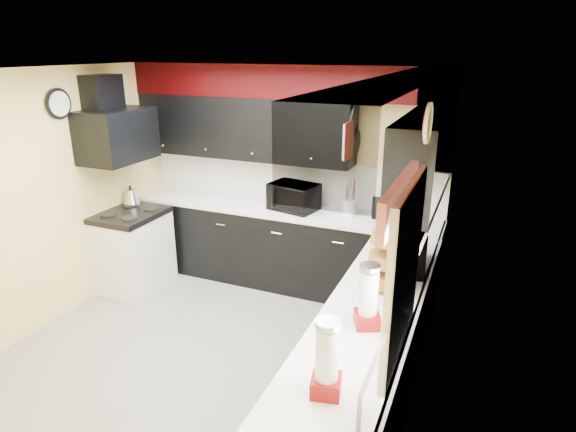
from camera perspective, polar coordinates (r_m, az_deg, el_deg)
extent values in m
plane|color=gray|center=(4.70, -8.65, -15.39)|extent=(3.60, 3.60, 0.00)
cube|color=#E0C666|center=(5.65, 0.17, 4.89)|extent=(3.60, 0.06, 2.50)
cube|color=#E0C666|center=(3.56, 15.98, -4.86)|extent=(0.06, 3.60, 2.50)
cube|color=#E0C666|center=(5.28, -26.34, 1.77)|extent=(0.06, 3.60, 2.50)
cube|color=white|center=(3.88, -10.58, 16.62)|extent=(3.60, 3.60, 0.06)
cube|color=black|center=(5.65, -1.02, -3.70)|extent=(3.60, 0.60, 0.90)
cube|color=black|center=(3.74, 9.40, -17.25)|extent=(0.60, 3.00, 0.90)
cube|color=white|center=(5.48, -1.05, 0.82)|extent=(3.62, 0.64, 0.04)
cube|color=white|center=(3.48, 9.83, -11.02)|extent=(0.64, 3.02, 0.04)
cube|color=white|center=(5.66, 0.13, 4.27)|extent=(3.60, 0.02, 0.50)
cube|color=white|center=(3.58, 15.74, -5.71)|extent=(0.02, 3.60, 0.50)
cube|color=black|center=(5.60, -5.34, 10.41)|extent=(2.60, 0.35, 0.70)
cube|color=black|center=(4.27, 15.96, 6.94)|extent=(0.35, 1.80, 0.70)
cube|color=black|center=(5.32, -0.60, 15.71)|extent=(3.60, 0.36, 0.35)
cube|color=black|center=(3.13, 14.04, 12.57)|extent=(0.36, 3.24, 0.35)
cube|color=white|center=(5.83, -17.74, -4.13)|extent=(0.60, 0.75, 0.86)
cube|color=black|center=(5.67, -18.21, 0.14)|extent=(0.62, 0.77, 0.06)
cube|color=black|center=(5.49, -19.59, 9.00)|extent=(0.50, 0.78, 0.55)
cube|color=black|center=(5.53, -21.12, 13.31)|extent=(0.24, 0.40, 0.40)
cube|color=red|center=(2.49, 13.09, 2.13)|extent=(0.04, 0.88, 0.20)
cube|color=white|center=(4.81, 7.10, 8.86)|extent=(0.03, 0.26, 0.35)
imported|color=black|center=(5.37, 0.64, 2.30)|extent=(0.59, 0.53, 0.30)
imported|color=black|center=(4.08, 13.18, -3.67)|extent=(0.51, 0.66, 0.33)
cylinder|color=white|center=(5.24, 7.33, 0.98)|extent=(0.16, 0.16, 0.17)
cube|color=black|center=(5.19, 10.46, 0.88)|extent=(0.13, 0.16, 0.22)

